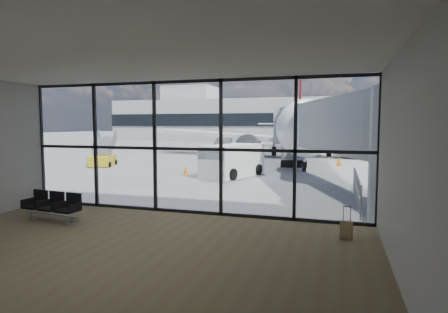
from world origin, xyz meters
The scene contains 21 objects.
ground centered at (0.00, 40.00, 0.00)m, with size 220.00×220.00×0.00m, color slate.
lounge_shell centered at (0.00, -4.80, 2.65)m, with size 12.02×8.01×4.51m.
glass_curtain_wall centered at (0.00, 0.00, 2.25)m, with size 12.10×0.12×4.50m.
jet_bridge centered at (4.90, 7.07, 2.76)m, with size 8.00×16.50×4.33m.
apron_railing centered at (5.60, 3.50, 0.72)m, with size 0.06×5.46×1.11m.
far_terminal centered at (-0.59, 61.97, 4.21)m, with size 80.00×12.20×11.00m.
tree_0 centered at (-45.00, 72.00, 4.63)m, with size 4.95×4.95×7.12m.
tree_1 centered at (-39.00, 72.00, 5.25)m, with size 5.61×5.61×8.07m.
tree_2 centered at (-33.00, 72.00, 5.88)m, with size 6.27×6.27×9.03m.
tree_3 centered at (-27.00, 72.00, 4.63)m, with size 4.95×4.95×7.12m.
tree_4 centered at (-21.00, 72.00, 5.25)m, with size 5.61×5.61×8.07m.
tree_5 centered at (-15.00, 72.00, 5.88)m, with size 6.27×6.27×9.03m.
seating_row centered at (-3.64, -2.16, 0.50)m, with size 2.05×0.77×0.91m.
suitcase centered at (5.12, -1.55, 0.26)m, with size 0.33×0.26×0.87m.
airliner centered at (1.34, 26.23, 2.76)m, with size 30.20×35.10×9.05m.
service_van centered at (-1.08, 9.32, 0.95)m, with size 3.09×4.64×1.86m.
belt_loader centered at (-4.02, 15.77, 0.66)m, with size 1.92×4.36×1.96m.
mobile_stairs centered at (-11.67, 11.95, 0.51)m, with size 2.32×3.29×2.11m.
traffic_cone_a centered at (-4.00, 9.44, 0.26)m, with size 0.38×0.38×0.54m.
traffic_cone_b centered at (-1.42, 11.95, 0.30)m, with size 0.44×0.44×0.63m.
traffic_cone_c centered at (5.00, 17.00, 0.33)m, with size 0.48×0.48×0.69m.
Camera 1 is at (4.86, -11.65, 3.00)m, focal length 30.00 mm.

